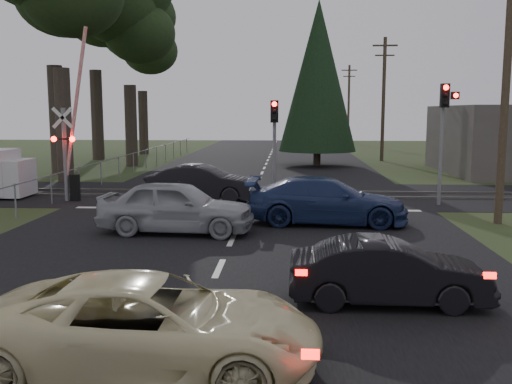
# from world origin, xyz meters

# --- Properties ---
(ground) EXTENTS (120.00, 120.00, 0.00)m
(ground) POSITION_xyz_m (0.00, 0.00, 0.00)
(ground) COLOR #313C1B
(ground) RESTS_ON ground
(road) EXTENTS (14.00, 100.00, 0.01)m
(road) POSITION_xyz_m (0.00, 10.00, 0.01)
(road) COLOR black
(road) RESTS_ON ground
(rail_corridor) EXTENTS (120.00, 8.00, 0.01)m
(rail_corridor) POSITION_xyz_m (0.00, 12.00, 0.01)
(rail_corridor) COLOR black
(rail_corridor) RESTS_ON ground
(stop_line) EXTENTS (13.00, 0.35, 0.00)m
(stop_line) POSITION_xyz_m (0.00, 8.20, 0.01)
(stop_line) COLOR silver
(stop_line) RESTS_ON ground
(rail_near) EXTENTS (120.00, 0.12, 0.10)m
(rail_near) POSITION_xyz_m (0.00, 11.20, 0.05)
(rail_near) COLOR #59544C
(rail_near) RESTS_ON ground
(rail_far) EXTENTS (120.00, 0.12, 0.10)m
(rail_far) POSITION_xyz_m (0.00, 12.80, 0.05)
(rail_far) COLOR #59544C
(rail_far) RESTS_ON ground
(crossing_signal) EXTENTS (1.62, 0.38, 6.96)m
(crossing_signal) POSITION_xyz_m (-7.27, 9.79, 2.06)
(crossing_signal) COLOR slate
(crossing_signal) RESTS_ON ground
(traffic_signal_right) EXTENTS (0.68, 0.48, 4.70)m
(traffic_signal_right) POSITION_xyz_m (7.55, 9.47, 3.31)
(traffic_signal_right) COLOR slate
(traffic_signal_right) RESTS_ON ground
(traffic_signal_center) EXTENTS (0.32, 0.48, 4.10)m
(traffic_signal_center) POSITION_xyz_m (1.00, 10.68, 2.81)
(traffic_signal_center) COLOR slate
(traffic_signal_center) RESTS_ON ground
(utility_pole_near) EXTENTS (1.80, 0.26, 9.00)m
(utility_pole_near) POSITION_xyz_m (8.50, 6.00, 4.73)
(utility_pole_near) COLOR #4C3D2D
(utility_pole_near) RESTS_ON ground
(utility_pole_mid) EXTENTS (1.80, 0.26, 9.00)m
(utility_pole_mid) POSITION_xyz_m (8.50, 30.00, 4.73)
(utility_pole_mid) COLOR #4C3D2D
(utility_pole_mid) RESTS_ON ground
(utility_pole_far) EXTENTS (1.80, 0.26, 9.00)m
(utility_pole_far) POSITION_xyz_m (8.50, 55.00, 4.73)
(utility_pole_far) COLOR #4C3D2D
(utility_pole_far) RESTS_ON ground
(euc_tree_c) EXTENTS (6.00, 6.00, 13.20)m
(euc_tree_c) POSITION_xyz_m (-9.00, 25.00, 9.51)
(euc_tree_c) COLOR #473D33
(euc_tree_c) RESTS_ON ground
(euc_tree_e) EXTENTS (6.00, 6.00, 13.20)m
(euc_tree_e) POSITION_xyz_m (-11.00, 36.00, 9.51)
(euc_tree_e) COLOR #473D33
(euc_tree_e) RESTS_ON ground
(conifer_tree) EXTENTS (5.20, 5.20, 11.00)m
(conifer_tree) POSITION_xyz_m (3.50, 26.00, 5.99)
(conifer_tree) COLOR #473D33
(conifer_tree) RESTS_ON ground
(fence_left) EXTENTS (0.10, 36.00, 1.20)m
(fence_left) POSITION_xyz_m (-7.80, 22.50, 0.00)
(fence_left) COLOR slate
(fence_left) RESTS_ON ground
(cream_coupe) EXTENTS (4.86, 2.26, 1.35)m
(cream_coupe) POSITION_xyz_m (-0.32, -5.32, 0.67)
(cream_coupe) COLOR beige
(cream_coupe) RESTS_ON ground
(dark_hatchback) EXTENTS (3.77, 1.34, 1.24)m
(dark_hatchback) POSITION_xyz_m (3.52, -2.25, 0.62)
(dark_hatchback) COLOR black
(dark_hatchback) RESTS_ON ground
(silver_car) EXTENTS (4.81, 2.23, 1.60)m
(silver_car) POSITION_xyz_m (-1.77, 3.92, 0.80)
(silver_car) COLOR #94989C
(silver_car) RESTS_ON ground
(blue_sedan) EXTENTS (5.32, 2.39, 1.51)m
(blue_sedan) POSITION_xyz_m (2.85, 5.62, 0.76)
(blue_sedan) COLOR navy
(blue_sedan) RESTS_ON ground
(dark_car_far) EXTENTS (4.63, 1.94, 1.49)m
(dark_car_far) POSITION_xyz_m (-1.92, 10.03, 0.74)
(dark_car_far) COLOR black
(dark_car_far) RESTS_ON ground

